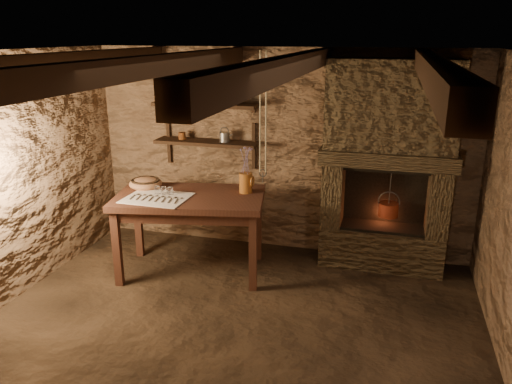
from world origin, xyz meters
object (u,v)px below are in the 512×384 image
(stoneware_jug, at_px, (246,173))
(red_pot, at_px, (388,209))
(work_table, at_px, (191,231))
(iron_stockpot, at_px, (227,95))
(wooden_bowl, at_px, (146,184))

(stoneware_jug, xyz_separation_m, red_pot, (1.50, 0.42, -0.41))
(work_table, relative_size, iron_stockpot, 6.41)
(red_pot, bearing_deg, stoneware_jug, -164.30)
(wooden_bowl, relative_size, red_pot, 0.68)
(red_pot, bearing_deg, iron_stockpot, 176.36)
(work_table, relative_size, wooden_bowl, 4.68)
(work_table, xyz_separation_m, red_pot, (2.06, 0.67, 0.22))
(wooden_bowl, distance_m, iron_stockpot, 1.37)
(stoneware_jug, distance_m, iron_stockpot, 1.01)
(stoneware_jug, relative_size, wooden_bowl, 1.37)
(iron_stockpot, xyz_separation_m, red_pot, (1.89, -0.12, -1.16))
(red_pot, bearing_deg, wooden_bowl, -168.40)
(work_table, bearing_deg, iron_stockpot, 66.60)
(iron_stockpot, height_order, red_pot, iron_stockpot)
(stoneware_jug, bearing_deg, work_table, -179.58)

